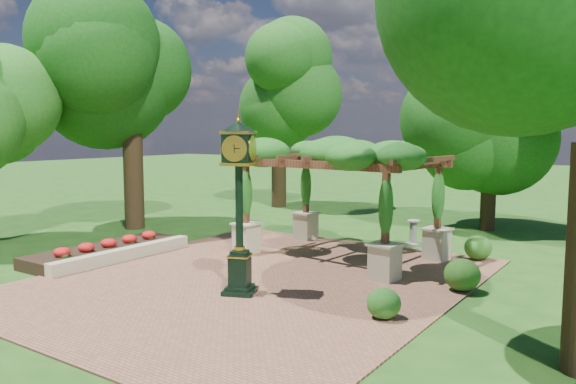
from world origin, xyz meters
The scene contains 13 objects.
ground centered at (0.00, 0.00, 0.00)m, with size 120.00×120.00×0.00m, color #1E4714.
brick_plaza centered at (0.00, 1.00, 0.02)m, with size 10.00×12.00×0.04m, color brown.
border_wall centered at (-4.60, 0.50, 0.20)m, with size 0.35×5.00×0.40m, color #C6B793.
flower_bed centered at (-5.50, 0.50, 0.18)m, with size 1.50×5.00×0.36m, color red.
pedestal_clock centered at (0.48, -0.23, 2.49)m, with size 1.07×1.07×4.16m.
pergola centered at (0.45, 4.64, 3.02)m, with size 6.20×4.26×3.68m.
sundial centered at (1.67, 7.66, 0.38)m, with size 0.57×0.57×0.87m.
shrub_front centered at (4.08, 0.04, 0.36)m, with size 0.71×0.71×0.64m, color #24601B.
shrub_mid centered at (4.79, 2.98, 0.43)m, with size 0.87×0.87×0.78m, color #245016.
shrub_back centered at (4.15, 6.56, 0.41)m, with size 0.81×0.81×0.73m, color #275C1A.
tree_west_near centered at (-8.87, 4.55, 6.74)m, with size 5.18×5.18×9.82m.
tree_west_far centered at (-7.82, 13.09, 6.30)m, with size 4.05×4.05×9.22m.
tree_north centered at (2.94, 12.12, 4.16)m, with size 4.01×4.01×6.05m.
Camera 1 is at (8.79, -10.35, 3.89)m, focal length 35.00 mm.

